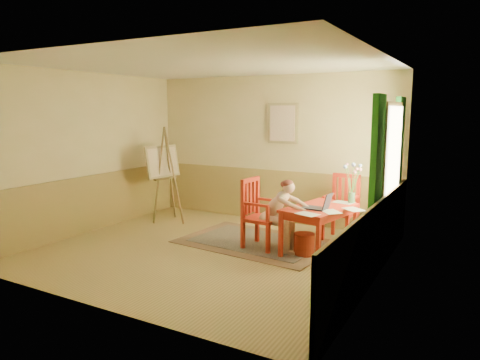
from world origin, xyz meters
The scene contains 14 objects.
room centered at (0.00, 0.00, 1.40)m, with size 5.04×4.54×2.84m.
wainscot centered at (0.00, 0.80, 0.50)m, with size 5.00×4.50×1.00m.
window centered at (2.42, 1.10, 1.35)m, with size 0.12×2.01×2.20m.
wall_portrait centered at (0.25, 2.20, 1.90)m, with size 0.60×0.05×0.76m.
rug centered at (0.44, 0.75, 0.01)m, with size 2.53×1.81×0.02m.
table centered at (1.52, 0.73, 0.63)m, with size 0.94×1.32×0.72m.
chair_left centered at (0.61, 0.53, 0.55)m, with size 0.54×0.52×1.10m.
chair_back centered at (1.59, 1.63, 0.54)m, with size 0.53×0.55×1.09m.
figure centered at (0.95, 0.52, 0.62)m, with size 0.84×0.38×1.12m.
laptop centered at (1.56, 0.55, 0.77)m, with size 0.43×0.27×0.25m.
papers centered at (1.76, 0.65, 0.72)m, with size 0.85×1.30×0.00m.
vase centered at (1.86, 1.23, 1.01)m, with size 0.26×0.31×0.63m.
wastebasket centered at (1.36, 0.52, 0.17)m, with size 0.31×0.31×0.33m, color #9D321F.
easel centered at (-1.79, 1.19, 1.09)m, with size 0.65×0.82×1.84m.
Camera 1 is at (3.61, -5.50, 2.15)m, focal length 33.12 mm.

